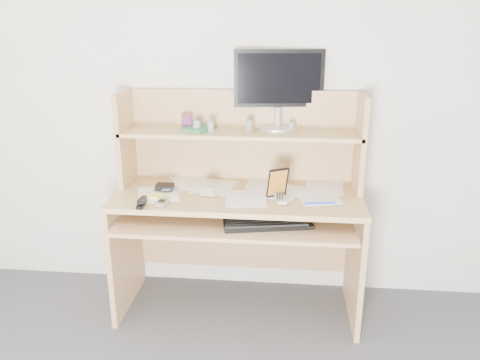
# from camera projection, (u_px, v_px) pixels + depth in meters

# --- Properties ---
(back_wall) EXTENTS (3.60, 0.04, 2.50)m
(back_wall) POSITION_uv_depth(u_px,v_px,m) (243.00, 98.00, 2.81)
(back_wall) COLOR white
(back_wall) RESTS_ON floor
(desk) EXTENTS (1.40, 0.70, 1.30)m
(desk) POSITION_uv_depth(u_px,v_px,m) (239.00, 198.00, 2.76)
(desk) COLOR tan
(desk) RESTS_ON floor
(paper_clutter) EXTENTS (1.32, 0.54, 0.01)m
(paper_clutter) POSITION_uv_depth(u_px,v_px,m) (238.00, 193.00, 2.66)
(paper_clutter) COLOR white
(paper_clutter) RESTS_ON desk
(keyboard) EXTENTS (0.49, 0.25, 0.03)m
(keyboard) POSITION_uv_depth(u_px,v_px,m) (267.00, 223.00, 2.48)
(keyboard) COLOR black
(keyboard) RESTS_ON desk
(tv_remote) EXTENTS (0.08, 0.19, 0.02)m
(tv_remote) POSITION_uv_depth(u_px,v_px,m) (280.00, 197.00, 2.56)
(tv_remote) COLOR #ADACA7
(tv_remote) RESTS_ON paper_clutter
(flip_phone) EXTENTS (0.06, 0.10, 0.02)m
(flip_phone) POSITION_uv_depth(u_px,v_px,m) (162.00, 202.00, 2.49)
(flip_phone) COLOR #AAAAAC
(flip_phone) RESTS_ON paper_clutter
(stapler) EXTENTS (0.04, 0.12, 0.04)m
(stapler) POSITION_uv_depth(u_px,v_px,m) (142.00, 202.00, 2.47)
(stapler) COLOR black
(stapler) RESTS_ON paper_clutter
(wallet) EXTENTS (0.10, 0.08, 0.03)m
(wallet) POSITION_uv_depth(u_px,v_px,m) (165.00, 187.00, 2.72)
(wallet) COLOR black
(wallet) RESTS_ON paper_clutter
(sticky_note_pad) EXTENTS (0.09, 0.09, 0.01)m
(sticky_note_pad) POSITION_uv_depth(u_px,v_px,m) (158.00, 196.00, 2.61)
(sticky_note_pad) COLOR #F4FF43
(sticky_note_pad) RESTS_ON desk
(digital_camera) EXTENTS (0.09, 0.06, 0.05)m
(digital_camera) POSITION_uv_depth(u_px,v_px,m) (208.00, 191.00, 2.61)
(digital_camera) COLOR silver
(digital_camera) RESTS_ON paper_clutter
(game_case) EXTENTS (0.11, 0.07, 0.17)m
(game_case) POSITION_uv_depth(u_px,v_px,m) (278.00, 182.00, 2.57)
(game_case) COLOR black
(game_case) RESTS_ON paper_clutter
(blue_pen) EXTENTS (0.16, 0.03, 0.01)m
(blue_pen) POSITION_uv_depth(u_px,v_px,m) (320.00, 203.00, 2.49)
(blue_pen) COLOR blue
(blue_pen) RESTS_ON paper_clutter
(card_box) EXTENTS (0.06, 0.02, 0.08)m
(card_box) POSITION_uv_depth(u_px,v_px,m) (187.00, 121.00, 2.76)
(card_box) COLOR #A42715
(card_box) RESTS_ON desk
(shelf_book) EXTENTS (0.20, 0.23, 0.02)m
(shelf_book) POSITION_uv_depth(u_px,v_px,m) (199.00, 128.00, 2.73)
(shelf_book) COLOR #358642
(shelf_book) RESTS_ON desk
(chip_stack_a) EXTENTS (0.05, 0.05, 0.06)m
(chip_stack_a) POSITION_uv_depth(u_px,v_px,m) (197.00, 126.00, 2.69)
(chip_stack_a) COLOR black
(chip_stack_a) RESTS_ON desk
(chip_stack_b) EXTENTS (0.04, 0.04, 0.06)m
(chip_stack_b) POSITION_uv_depth(u_px,v_px,m) (211.00, 127.00, 2.67)
(chip_stack_b) COLOR white
(chip_stack_b) RESTS_ON desk
(chip_stack_c) EXTENTS (0.04, 0.04, 0.05)m
(chip_stack_c) POSITION_uv_depth(u_px,v_px,m) (292.00, 127.00, 2.71)
(chip_stack_c) COLOR black
(chip_stack_c) RESTS_ON desk
(chip_stack_d) EXTENTS (0.05, 0.05, 0.07)m
(chip_stack_d) POSITION_uv_depth(u_px,v_px,m) (249.00, 126.00, 2.68)
(chip_stack_d) COLOR white
(chip_stack_d) RESTS_ON desk
(monitor) EXTENTS (0.52, 0.26, 0.45)m
(monitor) POSITION_uv_depth(u_px,v_px,m) (279.00, 87.00, 2.72)
(monitor) COLOR silver
(monitor) RESTS_ON desk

